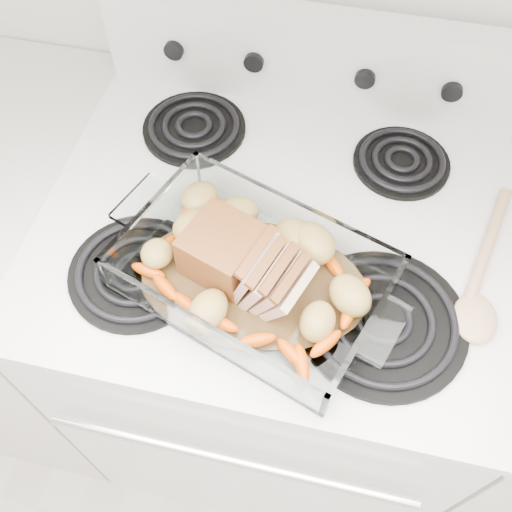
% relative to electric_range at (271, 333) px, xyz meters
% --- Properties ---
extents(electric_range, '(0.78, 0.70, 1.12)m').
position_rel_electric_range_xyz_m(electric_range, '(0.00, 0.00, 0.00)').
color(electric_range, white).
rests_on(electric_range, ground).
extents(counter_left, '(0.58, 0.68, 0.93)m').
position_rel_electric_range_xyz_m(counter_left, '(-0.67, -0.00, -0.02)').
color(counter_left, white).
rests_on(counter_left, ground).
extents(baking_dish, '(0.38, 0.25, 0.07)m').
position_rel_electric_range_xyz_m(baking_dish, '(-0.01, -0.14, 0.48)').
color(baking_dish, white).
rests_on(baking_dish, electric_range).
extents(pork_roast, '(0.19, 0.10, 0.08)m').
position_rel_electric_range_xyz_m(pork_roast, '(-0.04, -0.14, 0.51)').
color(pork_roast, brown).
rests_on(pork_roast, baking_dish).
extents(roast_vegetables, '(0.38, 0.20, 0.05)m').
position_rel_electric_range_xyz_m(roast_vegetables, '(-0.01, -0.11, 0.49)').
color(roast_vegetables, '#EE5100').
rests_on(roast_vegetables, baking_dish).
extents(wooden_spoon, '(0.09, 0.30, 0.02)m').
position_rel_electric_range_xyz_m(wooden_spoon, '(0.33, -0.07, 0.46)').
color(wooden_spoon, '#DBB082').
rests_on(wooden_spoon, electric_range).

